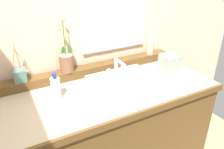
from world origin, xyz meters
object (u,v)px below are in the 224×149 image
soap_dispenser (150,47)px  tissue_box (170,63)px  sink_basin (127,87)px  soap_bar (103,76)px  potted_plant (66,61)px  reed_diffuser (20,75)px  lotion_bottle (56,88)px

soap_dispenser → tissue_box: bearing=-84.6°
sink_basin → soap_bar: 0.18m
tissue_box → soap_dispenser: bearing=95.4°
soap_dispenser → tissue_box: (0.02, -0.23, -0.06)m
sink_basin → potted_plant: 0.46m
sink_basin → reed_diffuser: bearing=150.5°
soap_dispenser → reed_diffuser: (-1.03, -0.01, -0.02)m
soap_bar → reed_diffuser: reed_diffuser is taller
soap_dispenser → lotion_bottle: bearing=-165.6°
soap_dispenser → reed_diffuser: 1.03m
lotion_bottle → potted_plant: bearing=56.9°
soap_bar → potted_plant: 0.29m
soap_bar → tissue_box: (0.57, -0.00, -0.02)m
soap_dispenser → sink_basin: bearing=-141.2°
lotion_bottle → soap_bar: bearing=-0.4°
soap_bar → potted_plant: (-0.17, 0.22, 0.07)m
potted_plant → tissue_box: bearing=-16.8°
soap_dispenser → tissue_box: size_ratio=1.14×
reed_diffuser → lotion_bottle: reed_diffuser is taller
potted_plant → tissue_box: size_ratio=2.83×
tissue_box → soap_bar: bearing=179.8°
potted_plant → reed_diffuser: (-0.31, -0.00, -0.04)m
sink_basin → lotion_bottle: sink_basin is taller
soap_bar → soap_dispenser: size_ratio=0.47×
soap_bar → lotion_bottle: (-0.32, 0.00, -0.00)m
lotion_bottle → soap_dispenser: bearing=14.4°
soap_dispenser → tissue_box: 0.24m
soap_dispenser → lotion_bottle: soap_dispenser is taller
soap_bar → tissue_box: tissue_box is taller
lotion_bottle → reed_diffuser: bearing=128.4°
sink_basin → soap_dispenser: (0.43, 0.35, 0.10)m
sink_basin → soap_bar: (-0.12, 0.12, 0.05)m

